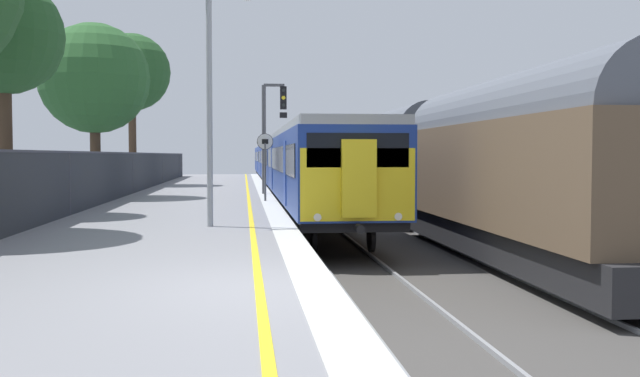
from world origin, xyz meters
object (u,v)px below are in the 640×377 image
Objects in this scene: background_tree_left at (131,74)px; background_tree_back at (7,39)px; signal_gantry at (270,125)px; freight_train_adjacent_track at (366,159)px; platform_lamp_mid at (209,86)px; background_tree_centre at (95,82)px; commuter_train_at_platform at (284,162)px; speed_limit_sign at (265,158)px.

background_tree_back is at bearing -90.92° from background_tree_left.
signal_gantry is 12.92m from background_tree_left.
background_tree_left is 20.35m from background_tree_back.
freight_train_adjacent_track is 8.42× the size of background_tree_back.
freight_train_adjacent_track is at bearing 52.66° from background_tree_back.
platform_lamp_mid is 13.31m from background_tree_centre.
platform_lamp_mid is at bearing -67.58° from background_tree_centre.
platform_lamp_mid is at bearing -33.99° from background_tree_back.
background_tree_centre is at bearing -115.63° from commuter_train_at_platform.
freight_train_adjacent_track is 11.83× the size of signal_gantry.
background_tree_centre is (-8.49, -17.70, 3.36)m from commuter_train_at_platform.
background_tree_left is (-5.49, 24.23, 2.90)m from platform_lamp_mid.
freight_train_adjacent_track is 6.67× the size of background_tree_left.
platform_lamp_mid is 0.81× the size of background_tree_centre.
speed_limit_sign is (-5.85, -12.05, 0.09)m from freight_train_adjacent_track.
signal_gantry is at bearing -53.37° from background_tree_left.
background_tree_left is (-8.93, -5.71, 4.97)m from commuter_train_at_platform.
signal_gantry is (-5.47, -7.12, 1.50)m from freight_train_adjacent_track.
background_tree_left is at bearing 92.11° from background_tree_centre.
freight_train_adjacent_track is 22.13m from background_tree_back.
signal_gantry reaches higher than speed_limit_sign.
commuter_train_at_platform is 8.92× the size of background_tree_centre.
background_tree_left is 1.26× the size of background_tree_back.
freight_train_adjacent_track is 22.76× the size of speed_limit_sign.
background_tree_back reaches higher than commuter_train_at_platform.
commuter_train_at_platform is 12.92× the size of signal_gantry.
signal_gantry is 5.14m from speed_limit_sign.
speed_limit_sign is (-0.38, -4.93, -1.41)m from signal_gantry.
commuter_train_at_platform is 9.53m from freight_train_adjacent_track.
background_tree_back reaches higher than freight_train_adjacent_track.
background_tree_centre is at bearing -87.89° from background_tree_left.
background_tree_back reaches higher than platform_lamp_mid.
signal_gantry is at bearing 52.81° from background_tree_back.
background_tree_back is (-5.82, 3.92, 1.63)m from platform_lamp_mid.
platform_lamp_mid is 0.84× the size of background_tree_back.
background_tree_left reaches higher than background_tree_back.
platform_lamp_mid is 25.01m from background_tree_left.
signal_gantry is 7.46m from background_tree_centre.
commuter_train_at_platform reaches higher than speed_limit_sign.
freight_train_adjacent_track reaches higher than commuter_train_at_platform.
background_tree_centre is at bearing 84.74° from background_tree_back.
freight_train_adjacent_track is 15.74m from background_tree_centre.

